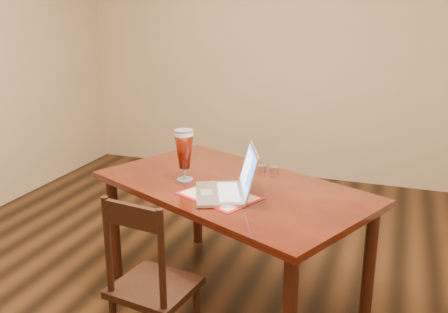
% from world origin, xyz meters
% --- Properties ---
extents(ground, '(5.00, 5.00, 0.00)m').
position_xyz_m(ground, '(0.00, 0.00, 0.00)').
color(ground, black).
rests_on(ground, ground).
extents(dining_table, '(1.79, 1.46, 1.04)m').
position_xyz_m(dining_table, '(0.16, 0.10, 0.66)').
color(dining_table, '#521A0B').
rests_on(dining_table, ground).
extents(dining_chair, '(0.42, 0.41, 0.89)m').
position_xyz_m(dining_chair, '(-0.03, -0.55, 0.42)').
color(dining_chair, black).
rests_on(dining_chair, ground).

